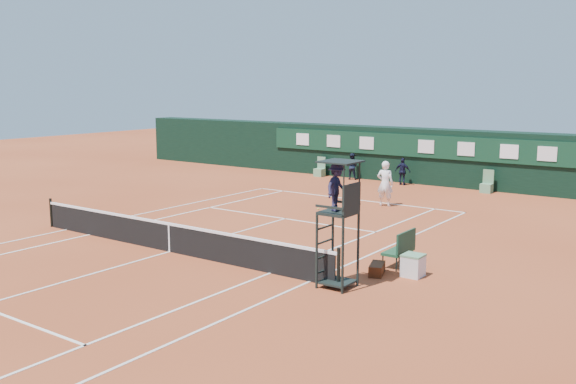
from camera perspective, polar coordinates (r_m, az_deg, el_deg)
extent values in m
plane|color=#AE4D29|center=(21.30, -10.46, -5.25)|extent=(90.00, 90.00, 0.00)
cube|color=white|center=(30.53, 5.80, -0.65)|extent=(11.05, 0.08, 0.01)
cube|color=silver|center=(17.88, 1.96, -7.95)|extent=(0.08, 23.85, 0.01)
cube|color=silver|center=(25.44, -19.08, -3.18)|extent=(0.08, 23.85, 0.01)
cube|color=silver|center=(18.64, -1.57, -7.21)|extent=(0.08, 23.85, 0.01)
cube|color=white|center=(24.36, -17.21, -3.64)|extent=(0.08, 23.85, 0.01)
cube|color=white|center=(26.00, -0.26, -2.39)|extent=(8.31, 0.08, 0.01)
cube|color=silver|center=(21.30, -10.46, -5.23)|extent=(0.08, 12.88, 0.01)
cube|color=white|center=(30.40, 5.66, -0.69)|extent=(0.08, 0.30, 0.01)
cube|color=black|center=(21.19, -10.49, -4.07)|extent=(12.60, 0.04, 0.90)
cube|color=white|center=(21.08, -10.53, -2.80)|extent=(12.80, 0.06, 0.08)
cube|color=white|center=(21.19, -10.50, -4.05)|extent=(0.06, 0.05, 0.92)
cylinder|color=black|center=(17.25, 4.51, -6.74)|extent=(0.10, 0.10, 1.10)
cylinder|color=black|center=(26.08, -20.31, -1.73)|extent=(0.10, 0.10, 1.10)
cube|color=black|center=(36.38, 11.25, 3.23)|extent=(40.00, 1.50, 3.00)
cube|color=#0E3420|center=(35.59, 10.74, 4.08)|extent=(18.00, 0.10, 1.20)
cube|color=white|center=(38.99, 1.31, 4.71)|extent=(0.90, 0.04, 0.70)
cube|color=silver|center=(37.80, 4.07, 4.54)|extent=(0.90, 0.04, 0.70)
cube|color=white|center=(36.70, 7.01, 4.34)|extent=(0.90, 0.04, 0.70)
cube|color=silver|center=(35.12, 12.17, 3.97)|extent=(0.90, 0.04, 0.70)
cube|color=white|center=(34.30, 15.55, 3.70)|extent=(0.90, 0.04, 0.70)
cube|color=white|center=(33.61, 19.07, 3.42)|extent=(0.90, 0.04, 0.70)
cube|color=silver|center=(33.15, 22.05, 3.16)|extent=(0.90, 0.04, 0.70)
cube|color=#639869|center=(38.02, 2.81, 1.74)|extent=(0.55, 0.50, 0.46)
cube|color=#5D8E6A|center=(38.13, 3.00, 2.63)|extent=(0.55, 0.06, 0.70)
cube|color=#5F9168|center=(33.72, 17.23, 0.32)|extent=(0.55, 0.50, 0.46)
cube|color=#58865D|center=(33.84, 17.39, 1.32)|extent=(0.55, 0.06, 0.70)
cylinder|color=black|center=(17.07, 2.57, -5.33)|extent=(0.07, 0.07, 2.00)
cylinder|color=black|center=(17.72, 3.99, -4.79)|extent=(0.07, 0.07, 2.00)
cylinder|color=black|center=(16.66, 4.88, -5.73)|extent=(0.07, 0.07, 2.00)
cylinder|color=black|center=(17.33, 6.25, -5.15)|extent=(0.07, 0.07, 2.00)
cube|color=black|center=(16.95, 4.47, -1.84)|extent=(0.85, 0.85, 0.08)
cube|color=black|center=(16.68, 5.66, -0.62)|extent=(0.06, 0.85, 0.80)
cube|color=black|center=(16.56, 3.72, -1.37)|extent=(0.85, 0.05, 0.06)
cube|color=black|center=(17.27, 5.20, -0.94)|extent=(0.85, 0.05, 0.06)
cylinder|color=black|center=(16.26, 4.98, 0.74)|extent=(0.04, 0.04, 1.00)
cylinder|color=black|center=(16.95, 6.36, 1.07)|extent=(0.04, 0.04, 1.00)
cube|color=black|center=(16.71, 4.67, 2.71)|extent=(0.95, 0.95, 0.04)
cube|color=black|center=(17.42, 4.39, -7.95)|extent=(0.80, 0.80, 0.05)
cube|color=black|center=(17.55, 3.27, -6.95)|extent=(0.04, 0.80, 0.04)
cube|color=black|center=(17.44, 3.29, -5.69)|extent=(0.04, 0.80, 0.04)
cube|color=black|center=(17.34, 3.30, -4.42)|extent=(0.04, 0.80, 0.04)
cube|color=black|center=(17.25, 3.31, -3.13)|extent=(0.04, 0.80, 0.04)
imported|color=#1C1933|center=(16.86, 4.35, 0.43)|extent=(0.47, 0.82, 1.28)
cube|color=#1B4529|center=(19.53, 9.76, -5.22)|extent=(0.55, 1.20, 0.08)
cube|color=#173A26|center=(19.34, 10.46, -4.32)|extent=(0.06, 1.20, 0.60)
cylinder|color=black|center=(19.21, 8.42, -6.19)|extent=(0.04, 0.04, 0.41)
cylinder|color=black|center=(19.02, 9.61, -6.38)|extent=(0.04, 0.04, 0.41)
cylinder|color=black|center=(20.16, 9.87, -5.47)|extent=(0.04, 0.04, 0.41)
cylinder|color=black|center=(19.98, 11.01, -5.65)|extent=(0.04, 0.04, 0.41)
cube|color=black|center=(18.66, 7.91, -6.80)|extent=(0.63, 0.92, 0.32)
cube|color=silver|center=(18.60, 11.06, -6.49)|extent=(0.55, 0.55, 0.60)
cube|color=#60936A|center=(18.52, 11.09, -5.53)|extent=(0.57, 0.57, 0.05)
sphere|color=#CBEE37|center=(27.92, 2.70, -1.50)|extent=(0.07, 0.07, 0.07)
imported|color=white|center=(28.87, 8.63, 0.75)|extent=(0.82, 0.62, 2.04)
imported|color=black|center=(36.88, 5.68, 2.29)|extent=(0.87, 0.76, 1.51)
imported|color=black|center=(35.18, 10.16, 1.80)|extent=(0.89, 0.43, 1.47)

